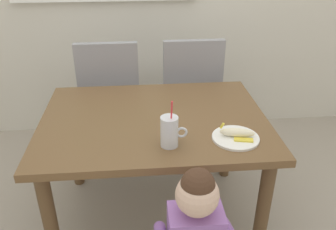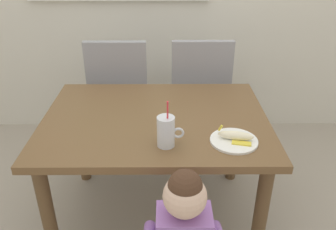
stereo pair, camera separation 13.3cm
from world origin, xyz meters
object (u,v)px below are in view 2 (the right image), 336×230
(snack_plate, at_px, (234,141))
(dining_chair_left, at_px, (120,92))
(peeled_banana, at_px, (236,136))
(dining_table, at_px, (156,133))
(dining_chair_right, at_px, (199,91))
(milk_cup, at_px, (166,133))

(snack_plate, bearing_deg, dining_chair_left, 125.01)
(peeled_banana, bearing_deg, dining_chair_left, 125.49)
(dining_table, height_order, dining_chair_left, dining_chair_left)
(dining_table, height_order, dining_chair_right, dining_chair_right)
(dining_chair_right, bearing_deg, milk_cup, 75.95)
(dining_table, xyz_separation_m, dining_chair_left, (-0.28, 0.70, -0.07))
(dining_chair_right, xyz_separation_m, snack_plate, (0.08, -0.96, 0.17))
(dining_chair_left, xyz_separation_m, milk_cup, (0.34, -0.98, 0.23))
(dining_table, relative_size, peeled_banana, 6.95)
(dining_chair_right, bearing_deg, snack_plate, 94.60)
(dining_chair_right, height_order, milk_cup, dining_chair_right)
(dining_chair_left, relative_size, dining_chair_right, 1.00)
(dining_table, bearing_deg, snack_plate, -33.60)
(dining_chair_right, relative_size, milk_cup, 3.85)
(dining_table, relative_size, snack_plate, 5.30)
(dining_chair_right, distance_m, snack_plate, 0.98)
(peeled_banana, bearing_deg, dining_chair_right, 95.17)
(dining_chair_left, height_order, snack_plate, dining_chair_left)
(dining_table, height_order, snack_plate, snack_plate)
(milk_cup, bearing_deg, dining_chair_left, 109.22)
(dining_table, distance_m, dining_chair_right, 0.77)
(milk_cup, bearing_deg, dining_table, 101.88)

